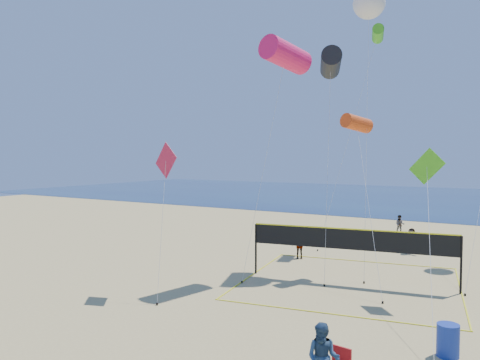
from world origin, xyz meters
The scene contains 14 objects.
ocean centered at (0.00, 62.00, 0.01)m, with size 140.00×50.00×0.03m, color #101F4E.
bystander_a centered at (1.98, 3.08, 0.90)m, with size 0.88×0.69×1.81m, color navy.
far_person_0 centered at (-4.90, 17.28, 0.74)m, with size 0.87×0.36×1.48m, color gray.
far_person_1 centered at (0.51, 22.17, 0.78)m, with size 1.45×0.46×1.57m, color gray.
far_person_3 centered at (-1.70, 29.31, 0.73)m, with size 0.71×0.55×1.46m, color gray.
trash_barrel centered at (4.44, 7.09, 0.50)m, with size 0.66×0.66×0.99m, color #17319B.
volleyball_net centered at (-0.66, 13.61, 1.81)m, with size 11.19×11.07×2.62m.
kite_0 centered at (-4.11, 13.61, 11.13)m, with size 1.92×4.33×11.95m.
kite_1 centered at (-2.96, 16.99, 11.20)m, with size 2.52×6.08×11.93m.
kite_2 centered at (-1.16, 16.00, 7.74)m, with size 3.39×5.84×8.25m.
kite_3 centered at (-7.46, 8.23, 5.61)m, with size 2.02×2.32×6.69m.
kite_4 centered at (2.87, 12.59, 5.30)m, with size 2.31×7.67×6.41m.
kite_6 centered at (-1.37, 18.73, 14.68)m, with size 2.51×6.09×15.59m.
kite_8 centered at (-2.23, 23.95, 14.20)m, with size 3.18×5.15×14.73m.
Camera 1 is at (6.15, -8.02, 6.08)m, focal length 35.00 mm.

